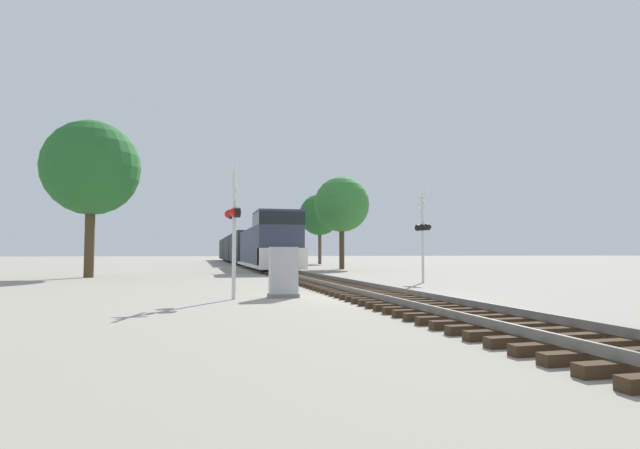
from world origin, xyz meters
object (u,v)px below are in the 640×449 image
object	(u,v)px
tree_far_right	(91,168)
tree_mid_background	(342,205)
freight_train	(241,248)
crossing_signal_far	(423,230)
relay_cabinet	(283,273)
crossing_signal_near	(233,220)
tree_deep_background	(320,215)

from	to	relation	value
tree_far_right	tree_mid_background	xyz separation A→B (m)	(18.07, 10.71, -0.66)
freight_train	crossing_signal_far	distance (m)	43.84
crossing_signal_far	relay_cabinet	bearing A→B (deg)	117.01
crossing_signal_near	tree_mid_background	bearing A→B (deg)	148.90
freight_train	tree_deep_background	distance (m)	11.19
tree_far_right	tree_deep_background	distance (m)	36.73
freight_train	tree_far_right	xyz separation A→B (m)	(-11.46, -34.59, 4.28)
freight_train	relay_cabinet	distance (m)	49.78
tree_mid_background	relay_cabinet	bearing A→B (deg)	-110.07
relay_cabinet	tree_deep_background	xyz separation A→B (m)	(12.22, 45.32, 5.40)
relay_cabinet	tree_far_right	size ratio (longest dim) A/B	0.18
tree_mid_background	crossing_signal_far	bearing A→B (deg)	-95.01
tree_mid_background	tree_deep_background	world-z (taller)	tree_deep_background
freight_train	crossing_signal_far	size ratio (longest dim) A/B	15.51
crossing_signal_near	relay_cabinet	size ratio (longest dim) A/B	2.60
crossing_signal_near	crossing_signal_far	size ratio (longest dim) A/B	0.95
crossing_signal_far	relay_cabinet	world-z (taller)	crossing_signal_far
crossing_signal_far	crossing_signal_near	bearing A→B (deg)	113.11
crossing_signal_near	tree_far_right	world-z (taller)	tree_far_right
tree_far_right	tree_mid_background	bearing A→B (deg)	30.65
freight_train	crossing_signal_near	size ratio (longest dim) A/B	16.38
crossing_signal_near	tree_deep_background	bearing A→B (deg)	154.93
relay_cabinet	tree_far_right	bearing A→B (deg)	119.79
tree_mid_background	tree_deep_background	bearing A→B (deg)	81.84
crossing_signal_far	freight_train	bearing A→B (deg)	-5.08
relay_cabinet	tree_deep_background	distance (m)	47.25
crossing_signal_near	freight_train	bearing A→B (deg)	166.75
tree_mid_background	tree_deep_background	distance (m)	19.72
tree_far_right	relay_cabinet	bearing A→B (deg)	-60.21
freight_train	tree_deep_background	world-z (taller)	tree_deep_background
crossing_signal_near	tree_mid_background	size ratio (longest dim) A/B	0.51
freight_train	crossing_signal_near	xyz separation A→B (m)	(-4.41, -49.97, 0.44)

